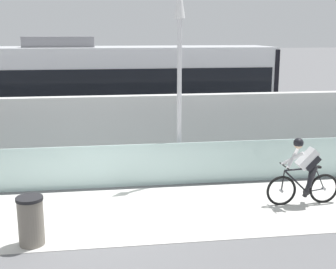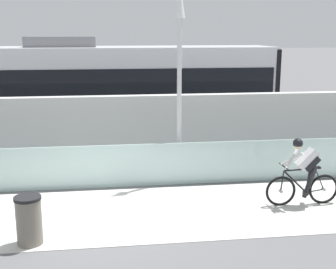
# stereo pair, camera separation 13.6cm
# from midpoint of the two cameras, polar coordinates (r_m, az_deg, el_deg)

# --- Properties ---
(ground_plane) EXTENTS (200.00, 200.00, 0.00)m
(ground_plane) POSITION_cam_midpoint_polar(r_m,az_deg,el_deg) (10.36, -8.85, -9.96)
(ground_plane) COLOR slate
(bike_path_deck) EXTENTS (32.00, 3.20, 0.01)m
(bike_path_deck) POSITION_cam_midpoint_polar(r_m,az_deg,el_deg) (10.36, -8.85, -9.93)
(bike_path_deck) COLOR silver
(bike_path_deck) RESTS_ON ground
(glass_parapet) EXTENTS (32.00, 0.05, 1.13)m
(glass_parapet) POSITION_cam_midpoint_polar(r_m,az_deg,el_deg) (11.92, -8.77, -4.02)
(glass_parapet) COLOR silver
(glass_parapet) RESTS_ON ground
(concrete_barrier_wall) EXTENTS (32.00, 0.36, 2.15)m
(concrete_barrier_wall) POSITION_cam_midpoint_polar(r_m,az_deg,el_deg) (13.53, -8.70, 0.25)
(concrete_barrier_wall) COLOR silver
(concrete_barrier_wall) RESTS_ON ground
(tram_rail_near) EXTENTS (32.00, 0.08, 0.01)m
(tram_rail_near) POSITION_cam_midpoint_polar(r_m,az_deg,el_deg) (16.19, -8.43, -1.56)
(tram_rail_near) COLOR #595654
(tram_rail_near) RESTS_ON ground
(tram_rail_far) EXTENTS (32.00, 0.08, 0.01)m
(tram_rail_far) POSITION_cam_midpoint_polar(r_m,az_deg,el_deg) (17.59, -8.37, -0.41)
(tram_rail_far) COLOR #595654
(tram_rail_far) RESTS_ON ground
(tram) EXTENTS (11.06, 2.54, 3.81)m
(tram) POSITION_cam_midpoint_polar(r_m,az_deg,el_deg) (16.55, -5.91, 5.48)
(tram) COLOR silver
(tram) RESTS_ON ground
(cyclist_on_bike) EXTENTS (1.77, 0.58, 1.61)m
(cyclist_on_bike) POSITION_cam_midpoint_polar(r_m,az_deg,el_deg) (11.04, 16.96, -4.62)
(cyclist_on_bike) COLOR black
(cyclist_on_bike) RESTS_ON ground
(lamp_post_antenna) EXTENTS (0.28, 0.28, 5.20)m
(lamp_post_antenna) POSITION_cam_midpoint_polar(r_m,az_deg,el_deg) (11.89, 1.77, 9.47)
(lamp_post_antenna) COLOR gray
(lamp_post_antenna) RESTS_ON ground
(trash_bin) EXTENTS (0.51, 0.51, 0.96)m
(trash_bin) POSITION_cam_midpoint_polar(r_m,az_deg,el_deg) (9.14, -16.60, -10.26)
(trash_bin) COLOR slate
(trash_bin) RESTS_ON ground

